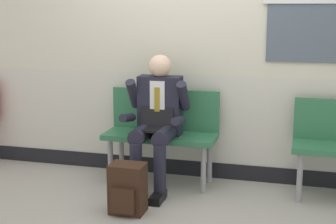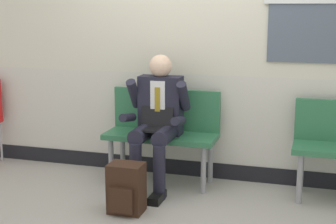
{
  "view_description": "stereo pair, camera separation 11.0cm",
  "coord_description": "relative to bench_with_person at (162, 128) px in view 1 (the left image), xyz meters",
  "views": [
    {
      "loc": [
        1.04,
        -4.24,
        1.69
      ],
      "look_at": [
        -0.13,
        0.07,
        0.75
      ],
      "focal_mm": 54.61,
      "sensor_mm": 36.0,
      "label": 1
    },
    {
      "loc": [
        1.15,
        -4.21,
        1.69
      ],
      "look_at": [
        -0.13,
        0.07,
        0.75
      ],
      "focal_mm": 54.61,
      "sensor_mm": 36.0,
      "label": 2
    }
  ],
  "objects": [
    {
      "name": "station_wall",
      "position": [
        0.28,
        0.28,
        0.78
      ],
      "size": [
        6.88,
        0.17,
        2.63
      ],
      "color": "beige",
      "rests_on": "ground"
    },
    {
      "name": "person_seated",
      "position": [
        -0.0,
        -0.2,
        0.13
      ],
      "size": [
        0.57,
        0.7,
        1.24
      ],
      "color": "#1E1E2D",
      "rests_on": "ground"
    },
    {
      "name": "bench_with_person",
      "position": [
        0.0,
        0.0,
        0.0
      ],
      "size": [
        1.06,
        0.42,
        0.89
      ],
      "color": "#2D6B47",
      "rests_on": "ground"
    },
    {
      "name": "backpack",
      "position": [
        -0.06,
        -0.83,
        -0.32
      ],
      "size": [
        0.28,
        0.25,
        0.42
      ],
      "color": "#331E14",
      "rests_on": "ground"
    },
    {
      "name": "ground_plane",
      "position": [
        0.26,
        -0.34,
        -0.53
      ],
      "size": [
        18.0,
        18.0,
        0.0
      ],
      "primitive_type": "plane",
      "color": "#9E9991"
    }
  ]
}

